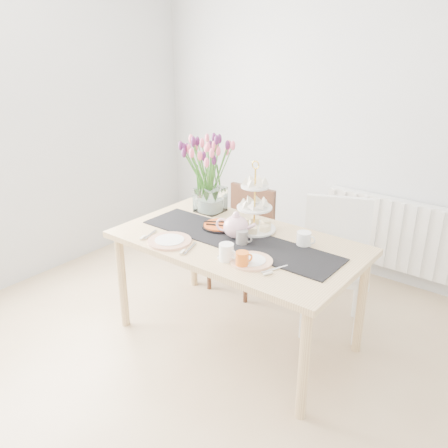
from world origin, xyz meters
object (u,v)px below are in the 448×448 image
Objects in this scene: cake_stand at (254,213)px; teapot at (236,227)px; tulip_vase at (210,163)px; mug_white at (226,252)px; chair_white at (335,254)px; radiator at (394,234)px; dining_table at (237,251)px; chair_brown at (245,231)px; plate_right at (251,261)px; cream_jug at (304,239)px; plate_left at (170,241)px; mug_orange at (242,259)px; tart_tin at (220,226)px; mug_grey at (242,237)px.

cake_stand reaches higher than teapot.
mug_white is (0.60, -0.57, -0.32)m from tulip_vase.
chair_white is 0.79m from teapot.
radiator is 2.77× the size of cake_stand.
chair_brown reaches higher than dining_table.
plate_right is (0.28, -0.22, -0.08)m from teapot.
plate_left is at bearing -151.70° from cream_jug.
cream_jug reaches higher than plate_left.
chair_white is (0.83, -0.07, 0.06)m from chair_brown.
mug_white reaches higher than mug_orange.
cream_jug is (0.38, 0.19, 0.12)m from dining_table.
chair_white reaches higher than plate_left.
chair_brown is 9.17× the size of mug_orange.
teapot is 2.91× the size of mug_orange.
dining_table is 3.69× the size of cake_stand.
mug_white is at bearing -80.68° from teapot.
dining_table is (-0.56, -1.43, 0.22)m from radiator.
tart_tin is at bearing 135.21° from mug_white.
plate_right is at bearing -57.12° from cake_stand.
mug_grey is at bearing -23.48° from tart_tin.
chair_brown is (-0.97, -0.77, 0.03)m from radiator.
dining_table is at bearing -21.95° from tart_tin.
plate_left is (-0.88, -1.73, 0.31)m from radiator.
tulip_vase is 2.41× the size of plate_left.
chair_brown is 1.20m from mug_orange.
chair_white is 8.98× the size of mug_white.
cream_jug is (0.40, 0.17, -0.04)m from teapot.
mug_grey is at bearing -151.41° from cream_jug.
mug_grey is 0.26m from plate_right.
plate_left is at bearing -137.54° from dining_table.
dining_table is at bearing -60.87° from chair_brown.
mug_white is 0.16m from plate_right.
mug_grey reaches higher than radiator.
cake_stand is 0.19m from teapot.
radiator is 1.44× the size of chair_brown.
tart_tin reaches higher than plate_right.
chair_white is 0.96m from mug_white.
cake_stand is 4.76× the size of mug_orange.
cream_jug is at bearing 7.04° from mug_orange.
tart_tin is at bearing 142.15° from teapot.
radiator is at bearing 62.68° from mug_grey.
cake_stand is at bearing 91.11° from dining_table.
chair_brown is 1.00m from plate_left.
plate_right is at bearing -31.90° from tart_tin.
mug_grey reaches higher than chair_brown.
dining_table is 0.44m from cream_jug.
plate_left is 1.12× the size of plate_right.
radiator is 13.17× the size of mug_orange.
teapot is at bearing -151.02° from chair_white.
cake_stand reaches higher than chair_white.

